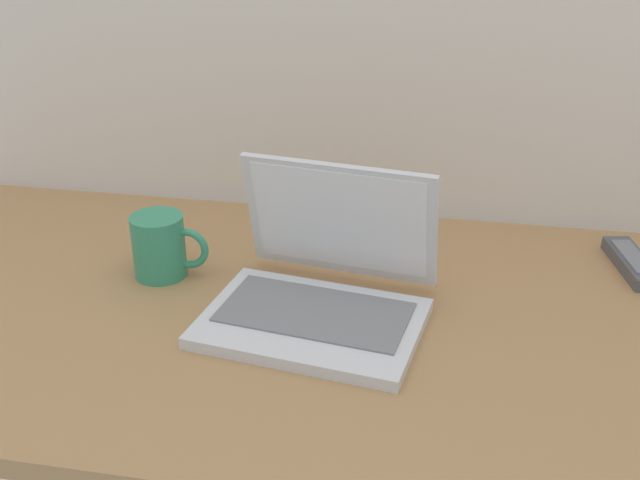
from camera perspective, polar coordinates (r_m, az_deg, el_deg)
name	(u,v)px	position (r m, az deg, el deg)	size (l,w,h in m)	color
desk	(322,321)	(1.18, 0.18, -5.95)	(1.60, 0.76, 0.03)	#A87A4C
laptop	(322,286)	(1.14, 0.13, -3.39)	(0.34, 0.31, 0.21)	silver
coffee_mug	(161,245)	(1.27, -11.58, -0.40)	(0.13, 0.08, 0.10)	#338C66
remote_control_near	(632,263)	(1.38, 21.87, -1.54)	(0.08, 0.17, 0.02)	#4C4C51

